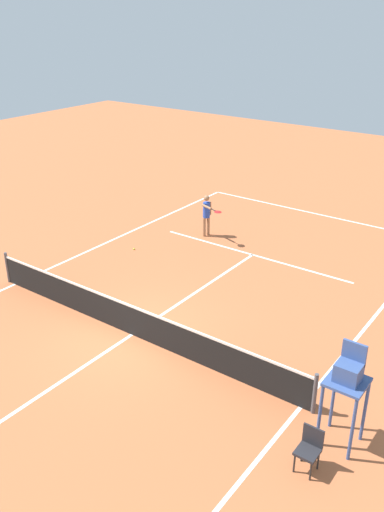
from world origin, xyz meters
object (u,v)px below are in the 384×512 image
object	(u,v)px
tennis_ball	(134,249)
courtside_chair_near	(309,448)
player_serving	(207,212)
umpire_chair	(347,380)

from	to	relation	value
tennis_ball	courtside_chair_near	xyz separation A→B (m)	(-10.03, 6.06, 0.50)
tennis_ball	player_serving	bearing A→B (deg)	-117.88
player_serving	courtside_chair_near	xyz separation A→B (m)	(-8.57, 8.83, -0.48)
tennis_ball	umpire_chair	world-z (taller)	umpire_chair
tennis_ball	courtside_chair_near	distance (m)	11.73
tennis_ball	courtside_chair_near	world-z (taller)	courtside_chair_near
tennis_ball	umpire_chair	xyz separation A→B (m)	(-10.25, 4.98, 1.57)
umpire_chair	courtside_chair_near	size ratio (longest dim) A/B	2.54
tennis_ball	courtside_chair_near	bearing A→B (deg)	148.86
player_serving	courtside_chair_near	distance (m)	12.31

